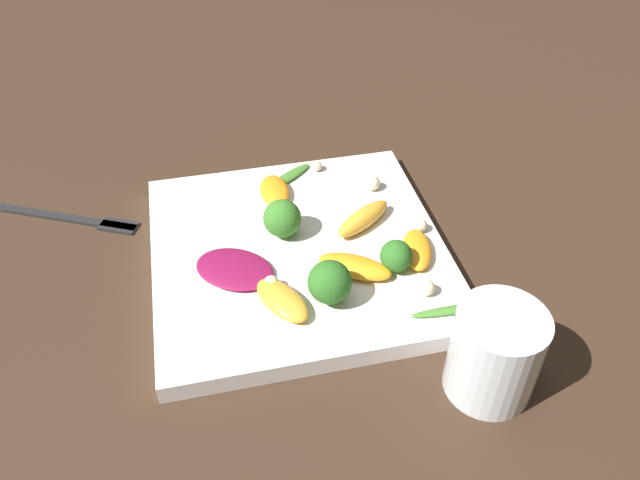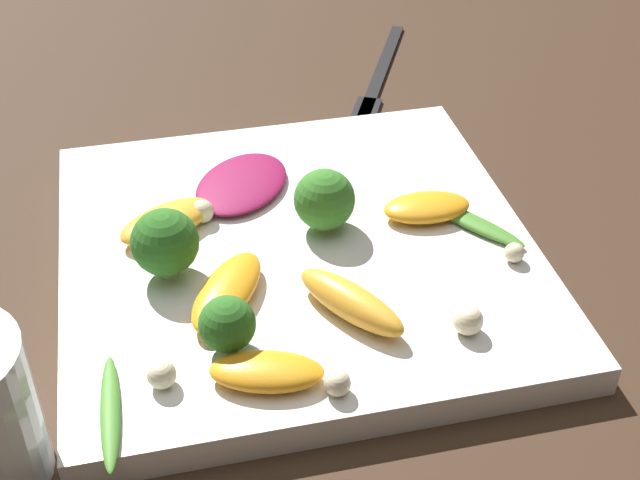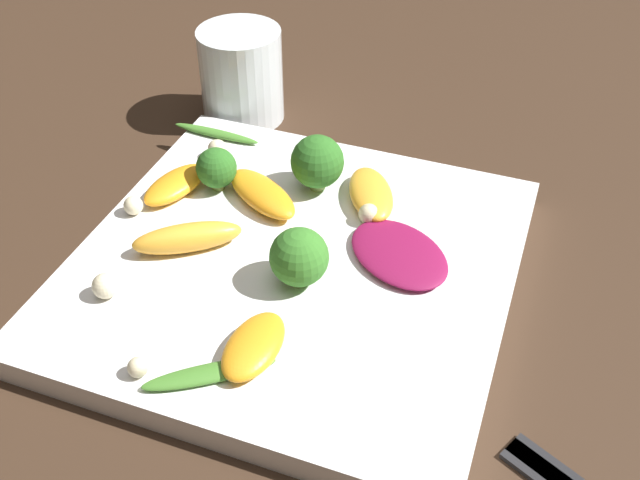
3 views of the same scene
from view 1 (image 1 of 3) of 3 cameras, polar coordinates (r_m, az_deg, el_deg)
name	(u,v)px [view 1 (image 1 of 3)]	position (r m, az deg, el deg)	size (l,w,h in m)	color
ground_plane	(299,260)	(0.67, -1.98, -1.81)	(2.40, 2.40, 0.00)	#382619
plate	(298,253)	(0.67, -2.00, -1.17)	(0.30, 0.30, 0.02)	white
drinking_glass	(495,353)	(0.55, 15.68, -9.94)	(0.08, 0.08, 0.09)	white
fork	(76,218)	(0.77, -21.43, 1.86)	(0.18, 0.10, 0.01)	#262628
radicchio_leaf_0	(235,269)	(0.63, -7.80, -2.64)	(0.10, 0.10, 0.01)	maroon
orange_segment_0	(355,267)	(0.62, 3.20, -2.44)	(0.08, 0.07, 0.02)	orange
orange_segment_1	(363,218)	(0.68, 3.97, 1.99)	(0.08, 0.06, 0.02)	#FCAD33
orange_segment_2	(417,249)	(0.65, 8.85, -0.86)	(0.05, 0.07, 0.01)	orange
orange_segment_3	(282,300)	(0.59, -3.49, -5.51)	(0.06, 0.08, 0.02)	#FCAD33
orange_segment_4	(274,191)	(0.72, -4.19, 4.52)	(0.04, 0.06, 0.01)	orange
broccoli_floret_0	(396,256)	(0.62, 6.97, -1.46)	(0.03, 0.03, 0.04)	#84AD5B
broccoli_floret_1	(330,282)	(0.58, 0.90, -3.90)	(0.04, 0.04, 0.05)	#7A9E51
broccoli_floret_2	(282,219)	(0.66, -3.47, 1.96)	(0.04, 0.04, 0.04)	#84AD5B
arugula_sprig_0	(285,179)	(0.75, -3.17, 5.62)	(0.08, 0.06, 0.01)	#47842D
arugula_sprig_1	(453,310)	(0.60, 12.04, -6.29)	(0.08, 0.01, 0.01)	#47842D
macadamia_nut_0	(317,166)	(0.76, -0.30, 6.78)	(0.01, 0.01, 0.01)	beige
macadamia_nut_1	(372,183)	(0.73, 4.82, 5.22)	(0.02, 0.02, 0.02)	beige
macadamia_nut_2	(272,283)	(0.61, -4.45, -3.97)	(0.02, 0.02, 0.02)	beige
macadamia_nut_3	(427,288)	(0.61, 9.75, -4.32)	(0.02, 0.02, 0.02)	beige
macadamia_nut_4	(421,226)	(0.68, 9.19, 1.31)	(0.01, 0.01, 0.01)	beige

